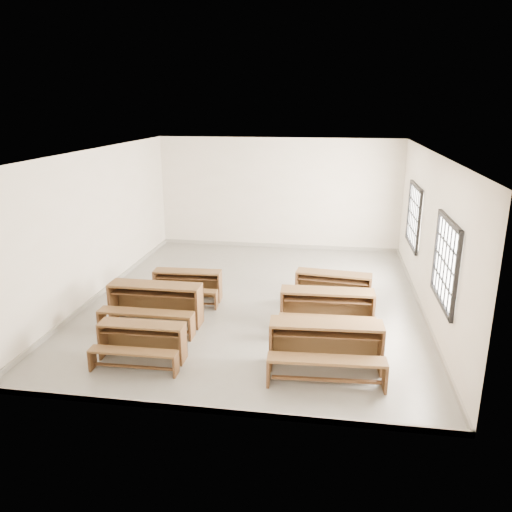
% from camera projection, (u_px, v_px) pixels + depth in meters
% --- Properties ---
extents(room, '(8.50, 8.50, 3.20)m').
position_uv_depth(room, '(260.00, 203.00, 10.27)').
color(room, gray).
rests_on(room, ground).
extents(desk_set_0, '(1.44, 0.76, 0.64)m').
position_uv_depth(desk_set_0, '(142.00, 339.00, 8.24)').
color(desk_set_0, brown).
rests_on(desk_set_0, ground).
extents(desk_set_1, '(1.79, 0.93, 0.80)m').
position_uv_depth(desk_set_1, '(155.00, 301.00, 9.58)').
color(desk_set_1, brown).
rests_on(desk_set_1, ground).
extents(desk_set_2, '(1.49, 0.82, 0.66)m').
position_uv_depth(desk_set_2, '(187.00, 283.00, 10.80)').
color(desk_set_2, brown).
rests_on(desk_set_2, ground).
extents(desk_set_3, '(1.84, 1.03, 0.80)m').
position_uv_depth(desk_set_3, '(326.00, 344.00, 7.90)').
color(desk_set_3, brown).
rests_on(desk_set_3, ground).
extents(desk_set_4, '(1.77, 0.96, 0.78)m').
position_uv_depth(desk_set_4, '(327.00, 308.00, 9.33)').
color(desk_set_4, brown).
rests_on(desk_set_4, ground).
extents(desk_set_5, '(1.66, 0.99, 0.71)m').
position_uv_depth(desk_set_5, '(333.00, 287.00, 10.51)').
color(desk_set_5, brown).
rests_on(desk_set_5, ground).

